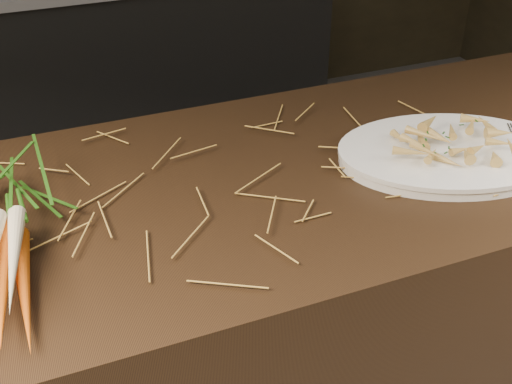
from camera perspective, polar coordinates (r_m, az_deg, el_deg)
main_counter at (r=1.49m, az=-7.21°, el=-15.22°), size 2.40×0.70×0.90m
back_counter at (r=3.11m, az=-11.36°, el=11.34°), size 1.82×0.62×0.84m
straw_bedding at (r=1.19m, az=-8.75°, el=-0.45°), size 1.40×0.60×0.02m
serving_platter at (r=1.36m, az=16.76°, el=3.16°), size 0.51×0.41×0.02m
roasted_veg_heap at (r=1.34m, az=17.02°, el=4.52°), size 0.25×0.21×0.05m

